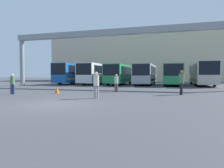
# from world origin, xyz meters

# --- Properties ---
(ground_plane) EXTENTS (200.00, 200.00, 0.00)m
(ground_plane) POSITION_xyz_m (0.00, 0.00, 0.00)
(ground_plane) COLOR #47474C
(building_backdrop) EXTENTS (49.00, 12.00, 11.37)m
(building_backdrop) POSITION_xyz_m (0.00, 43.10, 5.69)
(building_backdrop) COLOR beige
(building_backdrop) RESTS_ON ground
(overhead_gantry) EXTENTS (29.23, 0.80, 7.02)m
(overhead_gantry) POSITION_xyz_m (0.00, 14.35, 5.91)
(overhead_gantry) COLOR gray
(overhead_gantry) RESTS_ON ground
(bus_slot_0) EXTENTS (2.57, 10.52, 3.32)m
(bus_slot_0) POSITION_xyz_m (-10.08, 22.00, 1.91)
(bus_slot_0) COLOR #1959A5
(bus_slot_0) RESTS_ON ground
(bus_slot_1) EXTENTS (2.56, 12.01, 3.27)m
(bus_slot_1) POSITION_xyz_m (-6.05, 22.75, 1.88)
(bus_slot_1) COLOR silver
(bus_slot_1) RESTS_ON ground
(bus_slot_2) EXTENTS (2.52, 10.07, 3.07)m
(bus_slot_2) POSITION_xyz_m (-2.02, 21.78, 1.77)
(bus_slot_2) COLOR #268C4C
(bus_slot_2) RESTS_ON ground
(bus_slot_3) EXTENTS (2.50, 10.35, 3.06)m
(bus_slot_3) POSITION_xyz_m (2.02, 21.92, 1.76)
(bus_slot_3) COLOR #999EA5
(bus_slot_3) RESTS_ON ground
(bus_slot_4) EXTENTS (2.57, 10.21, 3.00)m
(bus_slot_4) POSITION_xyz_m (6.05, 21.85, 1.73)
(bus_slot_4) COLOR #268C4C
(bus_slot_4) RESTS_ON ground
(bus_slot_5) EXTENTS (2.54, 11.99, 3.27)m
(bus_slot_5) POSITION_xyz_m (10.08, 22.74, 1.88)
(bus_slot_5) COLOR beige
(bus_slot_5) RESTS_ON ground
(pedestrian_near_center) EXTENTS (0.33, 0.33, 1.60)m
(pedestrian_near_center) POSITION_xyz_m (1.14, 7.98, 0.85)
(pedestrian_near_center) COLOR brown
(pedestrian_near_center) RESTS_ON ground
(pedestrian_near_right) EXTENTS (0.33, 0.33, 1.61)m
(pedestrian_near_right) POSITION_xyz_m (-6.22, 3.83, 0.85)
(pedestrian_near_right) COLOR navy
(pedestrian_near_right) RESTS_ON ground
(pedestrian_near_left) EXTENTS (0.39, 0.39, 1.86)m
(pedestrian_near_left) POSITION_xyz_m (6.54, 7.07, 0.99)
(pedestrian_near_left) COLOR black
(pedestrian_near_left) RESTS_ON ground
(pedestrian_mid_left) EXTENTS (0.36, 0.36, 1.72)m
(pedestrian_mid_left) POSITION_xyz_m (1.14, 3.05, 0.92)
(pedestrian_mid_left) COLOR gray
(pedestrian_mid_left) RESTS_ON ground
(traffic_cone) EXTENTS (0.37, 0.37, 0.60)m
(traffic_cone) POSITION_xyz_m (-3.34, 5.58, 0.30)
(traffic_cone) COLOR orange
(traffic_cone) RESTS_ON ground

